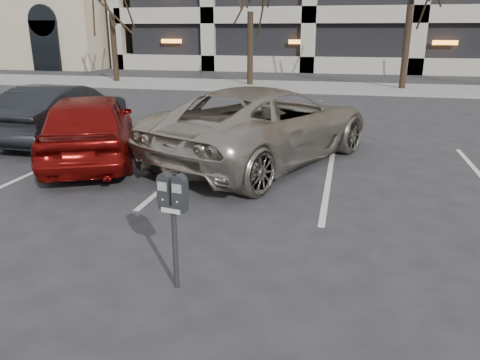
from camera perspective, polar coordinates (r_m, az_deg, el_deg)
The scene contains 7 objects.
ground at distance 7.13m, azimuth -1.31°, elevation -3.89°, with size 140.00×140.00×0.00m, color #28282B.
sidewalk at distance 22.62m, azimuth 8.82°, elevation 11.13°, with size 80.00×4.00×0.12m, color gray.
stall_lines at distance 9.60m, azimuth -6.07°, elevation 1.83°, with size 16.90×5.20×0.00m.
parking_meter at distance 4.80m, azimuth -8.16°, elevation -2.88°, with size 0.34×0.18×1.25m.
suv_silver at distance 9.74m, azimuth 3.08°, elevation 6.80°, with size 4.65×6.16×1.56m.
car_red at distance 10.17m, azimuth -17.91°, elevation 6.17°, with size 1.72×4.29×1.46m, color maroon.
car_dark at distance 12.47m, azimuth -20.85°, elevation 7.70°, with size 1.45×4.17×1.37m, color black.
Camera 1 is at (1.63, -6.42, 2.65)m, focal length 35.00 mm.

